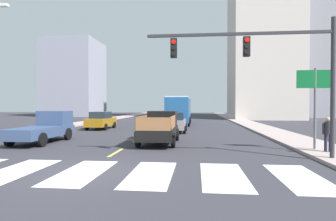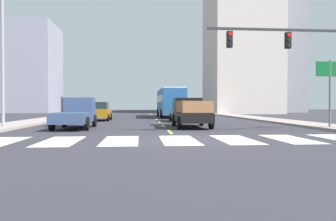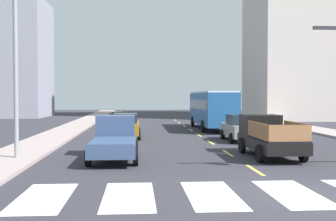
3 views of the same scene
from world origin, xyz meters
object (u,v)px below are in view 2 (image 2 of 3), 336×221
Objects in this scene: pickup_dark at (76,114)px; traffic_signal_gantry at (307,54)px; sedan_near_right at (100,111)px; city_bus at (170,101)px; sedan_far at (182,112)px; pickup_stakebed at (190,113)px; direction_sign_green at (330,79)px; streetlight_left at (5,48)px.

traffic_signal_gantry is (12.80, -4.62, 3.24)m from pickup_dark.
pickup_dark is 9.56m from sedan_near_right.
pickup_dark reaches higher than sedan_near_right.
sedan_near_right is 19.21m from traffic_signal_gantry.
traffic_signal_gantry reaches higher than pickup_dark.
city_bus reaches higher than pickup_dark.
pickup_stakebed is at bearing -93.87° from sedan_far.
sedan_far is at bearing -18.67° from sedan_near_right.
traffic_signal_gantry reaches higher than pickup_stakebed.
pickup_dark is at bearing -93.11° from sedan_near_right.
pickup_dark is (-7.38, -0.37, -0.02)m from pickup_stakebed.
city_bus reaches higher than sedan_near_right.
streetlight_left is at bearing 174.21° from direction_sign_green.
streetlight_left reaches higher than sedan_far.
city_bus is at bearing 90.07° from pickup_stakebed.
direction_sign_green is (7.92, -19.21, 1.08)m from city_bus.
sedan_near_right is (-7.11, 9.19, -0.08)m from pickup_stakebed.
traffic_signal_gantry reaches higher than direction_sign_green.
direction_sign_green reaches higher than pickup_stakebed.
sedan_near_right is 19.43m from direction_sign_green.
sedan_far is (7.75, 7.25, -0.06)m from pickup_dark.
pickup_dark is at bearing 4.21° from streetlight_left.
sedan_far is (7.49, -2.31, 0.00)m from sedan_near_right.
sedan_near_right is (0.26, 9.56, -0.06)m from pickup_dark.
direction_sign_green is at bearing -65.42° from city_bus.
city_bus is 9.72m from sedan_far.
sedan_near_right is at bearing 142.08° from direction_sign_green.
direction_sign_green is at bearing -7.92° from pickup_dark.
sedan_near_right is (-7.31, -7.35, -1.09)m from city_bus.
sedan_far is at bearing 129.02° from direction_sign_green.
traffic_signal_gantry is 17.56m from streetlight_left.
pickup_stakebed is at bearing 161.77° from direction_sign_green.
sedan_near_right is 0.56× the size of traffic_signal_gantry.
direction_sign_green is at bearing 40.59° from traffic_signal_gantry.
sedan_near_right is at bearing -132.70° from city_bus.
streetlight_left is (-4.47, -9.87, 4.11)m from sedan_near_right.
streetlight_left reaches higher than direction_sign_green.
streetlight_left is (-11.78, -17.21, 3.02)m from city_bus.
sedan_near_right and sedan_far have the same top height.
pickup_dark is at bearing -176.37° from pickup_stakebed.
pickup_dark is 0.58× the size of streetlight_left.
pickup_dark is 1.18× the size of sedan_near_right.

